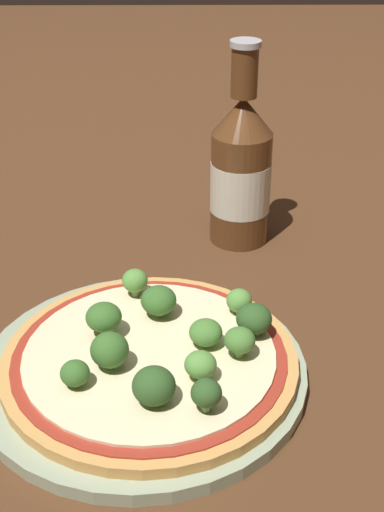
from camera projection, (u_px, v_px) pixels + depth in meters
ground_plane at (159, 359)px, 0.61m from camera, size 3.00×3.00×0.00m
plate at (143, 371)px, 0.59m from camera, size 0.27×0.27×0.01m
pizza at (150, 359)px, 0.58m from camera, size 0.24×0.24×0.01m
broccoli_floret_0 at (75, 373)px, 0.54m from camera, size 0.02×0.02×0.02m
broccoli_floret_1 at (164, 300)px, 0.62m from camera, size 0.03×0.03×0.03m
broccoli_floret_2 at (206, 333)px, 0.58m from camera, size 0.03×0.03×0.02m
broccoli_floret_3 at (206, 394)px, 0.51m from camera, size 0.02×0.02×0.03m
broccoli_floret_4 at (200, 365)px, 0.55m from camera, size 0.03×0.03×0.02m
broccoli_floret_5 at (239, 301)px, 0.62m from camera, size 0.02×0.02×0.02m
broccoli_floret_6 at (254, 319)px, 0.59m from camera, size 0.03×0.03×0.03m
broccoli_floret_7 at (104, 315)px, 0.60m from camera, size 0.03×0.03×0.03m
broccoli_floret_8 at (110, 350)px, 0.56m from camera, size 0.03×0.03×0.03m
broccoli_floret_9 at (154, 386)px, 0.52m from camera, size 0.03×0.03×0.03m
broccoli_floret_10 at (240, 341)px, 0.57m from camera, size 0.03×0.03×0.03m
broccoli_floret_11 at (135, 281)px, 0.65m from camera, size 0.02×0.02×0.03m
beer_bottle at (241, 170)px, 0.76m from camera, size 0.07×0.07×0.22m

